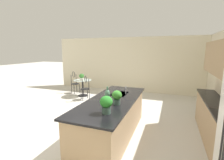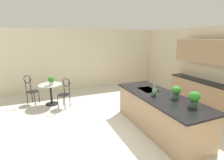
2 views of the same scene
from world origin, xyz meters
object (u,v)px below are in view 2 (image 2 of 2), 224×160
chair_near_window (31,88)px  potted_plant_counter_near (176,91)px  potted_plant_on_table (51,80)px  chair_by_island (65,92)px  bistro_table (51,92)px  potted_plant_counter_far (194,98)px  vase_on_counter (155,91)px

chair_near_window → potted_plant_counter_near: 4.86m
potted_plant_on_table → chair_by_island: bearing=45.5°
chair_near_window → chair_by_island: (0.85, 1.06, 0.00)m
bistro_table → potted_plant_counter_near: 4.19m
potted_plant_counter_far → chair_by_island: bearing=-144.7°
chair_near_window → chair_by_island: size_ratio=1.00×
potted_plant_counter_near → vase_on_counter: bearing=-134.4°
potted_plant_on_table → potted_plant_counter_near: 4.02m
chair_near_window → vase_on_counter: bearing=43.5°
bistro_table → chair_near_window: chair_near_window is taller
chair_by_island → vase_on_counter: bearing=39.9°
bistro_table → potted_plant_counter_near: (3.15, 2.69, 0.65)m
chair_by_island → potted_plant_on_table: size_ratio=3.39×
chair_by_island → potted_plant_counter_near: bearing=40.7°
chair_near_window → potted_plant_counter_near: potted_plant_counter_near is taller
potted_plant_counter_far → potted_plant_counter_near: bearing=178.1°
chair_by_island → potted_plant_counter_near: (2.64, 2.28, 0.52)m
potted_plant_counter_near → potted_plant_counter_far: potted_plant_counter_far is taller
chair_near_window → potted_plant_on_table: size_ratio=3.39×
potted_plant_on_table → potted_plant_counter_far: (3.56, 2.63, 0.19)m
chair_by_island → potted_plant_counter_near: size_ratio=3.42×
chair_by_island → bistro_table: bearing=-140.4°
potted_plant_counter_near → potted_plant_counter_far: 0.55m
potted_plant_counter_far → vase_on_counter: bearing=-159.4°
bistro_table → potted_plant_counter_near: potted_plant_counter_near is taller
chair_by_island → potted_plant_counter_far: 3.95m
potted_plant_on_table → potted_plant_counter_near: size_ratio=1.01×
chair_near_window → vase_on_counter: size_ratio=3.62×
potted_plant_on_table → vase_on_counter: size_ratio=1.07×
potted_plant_counter_near → bistro_table: bearing=-139.5°
bistro_table → chair_by_island: chair_by_island is taller
chair_near_window → potted_plant_counter_far: bearing=39.4°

